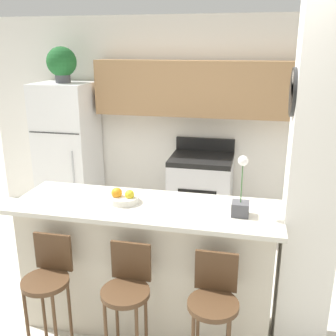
% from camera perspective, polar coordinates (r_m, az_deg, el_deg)
% --- Properties ---
extents(ground_plane, '(14.00, 14.00, 0.00)m').
position_cam_1_polar(ground_plane, '(3.52, -2.99, -21.23)').
color(ground_plane, beige).
extents(wall_back, '(5.60, 0.38, 2.55)m').
position_cam_1_polar(wall_back, '(4.94, 4.73, 8.66)').
color(wall_back, white).
rests_on(wall_back, ground_plane).
extents(pillar_right, '(0.38, 0.32, 2.55)m').
position_cam_1_polar(pillar_right, '(2.86, 20.32, -2.34)').
color(pillar_right, white).
rests_on(pillar_right, ground_plane).
extents(counter_bar, '(2.03, 0.66, 1.04)m').
position_cam_1_polar(counter_bar, '(3.21, -3.14, -13.88)').
color(counter_bar, beige).
rests_on(counter_bar, ground_plane).
extents(refrigerator, '(0.68, 0.69, 1.75)m').
position_cam_1_polar(refrigerator, '(5.26, -14.22, 2.33)').
color(refrigerator, white).
rests_on(refrigerator, ground_plane).
extents(stove_range, '(0.75, 0.67, 1.07)m').
position_cam_1_polar(stove_range, '(4.90, 4.78, -3.42)').
color(stove_range, silver).
rests_on(stove_range, ground_plane).
extents(bar_stool_left, '(0.33, 0.33, 0.92)m').
position_cam_1_polar(bar_stool_left, '(3.00, -16.99, -15.47)').
color(bar_stool_left, '#4C331E').
rests_on(bar_stool_left, ground_plane).
extents(bar_stool_mid, '(0.33, 0.33, 0.92)m').
position_cam_1_polar(bar_stool_mid, '(2.79, -5.96, -17.50)').
color(bar_stool_mid, '#4C331E').
rests_on(bar_stool_mid, ground_plane).
extents(bar_stool_right, '(0.33, 0.33, 0.92)m').
position_cam_1_polar(bar_stool_right, '(2.69, 6.63, -19.03)').
color(bar_stool_right, '#4C331E').
rests_on(bar_stool_right, ground_plane).
extents(potted_plant_on_fridge, '(0.36, 0.36, 0.43)m').
position_cam_1_polar(potted_plant_on_fridge, '(5.09, -15.17, 14.49)').
color(potted_plant_on_fridge, '#4C4C51').
rests_on(potted_plant_on_fridge, refrigerator).
extents(orchid_vase, '(0.12, 0.12, 0.44)m').
position_cam_1_polar(orchid_vase, '(2.80, 10.52, -4.54)').
color(orchid_vase, '#4C4C51').
rests_on(orchid_vase, counter_bar).
extents(fruit_bowl, '(0.23, 0.23, 0.12)m').
position_cam_1_polar(fruit_bowl, '(3.03, -6.49, -4.31)').
color(fruit_bowl, silver).
rests_on(fruit_bowl, counter_bar).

